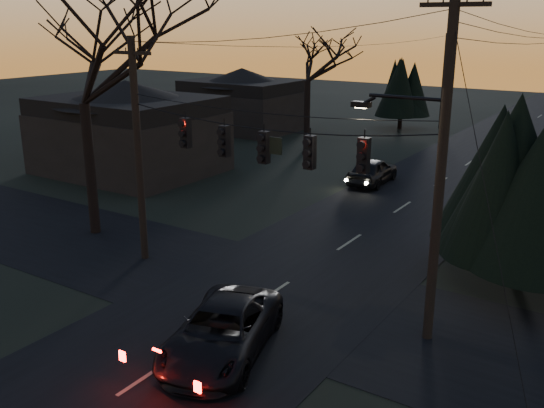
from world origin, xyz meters
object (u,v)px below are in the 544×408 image
Objects in this scene: utility_pole_right at (427,338)px; evergreen_right at (529,165)px; suv_near at (222,331)px; utility_pole_left at (145,258)px; sedan_oncoming_a at (373,171)px; bare_tree_left at (79,47)px; utility_pole_far_l at (440,128)px.

evergreen_right is (1.28, 5.56, 4.33)m from utility_pole_right.
evergreen_right is 1.45× the size of suv_near.
utility_pole_left is 8.11m from suv_near.
suv_near is (-5.79, -9.60, -3.62)m from evergreen_right.
suv_near is 1.17× the size of sedan_oncoming_a.
evergreen_right reaches higher than utility_pole_right.
bare_tree_left reaches higher than utility_pole_right.
utility_pole_far_l is 20.76m from sedan_oncoming_a.
sedan_oncoming_a is (2.80, -20.55, 0.75)m from utility_pole_far_l.
utility_pole_far_l is at bearing 82.62° from suv_near.
utility_pole_right is 1.94× the size of suv_near.
utility_pole_far_l is 40.66m from suv_near.
utility_pole_right is at bearing 116.60° from sedan_oncoming_a.
utility_pole_far_l reaches higher than suv_near.
sedan_oncoming_a is (6.81, 14.43, -7.24)m from bare_tree_left.
utility_pole_far_l is at bearing 112.78° from evergreen_right.
utility_pole_right is 1.18× the size of utility_pole_left.
suv_near is at bearing 99.34° from sedan_oncoming_a.
evergreen_right is at bearing -67.22° from utility_pole_far_l.
utility_pole_right reaches higher than utility_pole_far_l.
suv_near is at bearing -138.10° from utility_pole_right.
bare_tree_left reaches higher than sedan_oncoming_a.
utility_pole_left is at bearing -156.51° from evergreen_right.
bare_tree_left is 14.13m from suv_near.
utility_pole_left is at bearing 132.64° from suv_near.
sedan_oncoming_a is at bearing 84.85° from suv_near.
utility_pole_far_l is 1.56× the size of suv_near.
utility_pole_right is at bearing 0.00° from utility_pole_left.
utility_pole_right is 7.16m from evergreen_right.
utility_pole_left is at bearing -90.00° from utility_pole_far_l.
evergreen_right is at bearing 41.62° from suv_near.
bare_tree_left reaches higher than evergreen_right.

